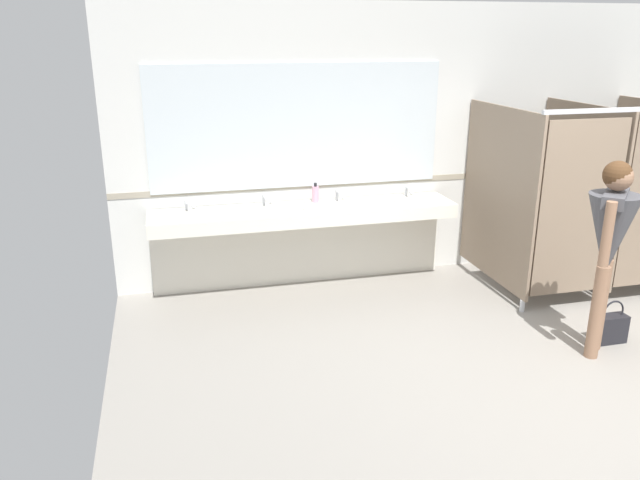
{
  "coord_description": "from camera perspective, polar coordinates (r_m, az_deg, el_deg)",
  "views": [
    {
      "loc": [
        -3.2,
        -3.64,
        2.57
      ],
      "look_at": [
        -2.03,
        1.03,
        0.97
      ],
      "focal_mm": 35.05,
      "sensor_mm": 36.0,
      "label": 1
    }
  ],
  "objects": [
    {
      "name": "ground_plane",
      "position": [
        5.51,
        24.27,
        -11.8
      ],
      "size": [
        7.56,
        5.8,
        0.1
      ],
      "primitive_type": "cube",
      "color": "gray"
    },
    {
      "name": "wall_back",
      "position": [
        7.15,
        12.82,
        8.84
      ],
      "size": [
        7.56,
        0.12,
        2.88
      ],
      "primitive_type": "cube",
      "color": "silver",
      "rests_on": "ground_plane"
    },
    {
      "name": "wall_back_tile_band",
      "position": [
        7.17,
        12.82,
        5.69
      ],
      "size": [
        7.56,
        0.01,
        0.06
      ],
      "primitive_type": "cube",
      "color": "#9E937F",
      "rests_on": "wall_back"
    },
    {
      "name": "vanity_counter",
      "position": [
        6.46,
        -1.55,
        1.17
      ],
      "size": [
        3.1,
        0.56,
        1.01
      ],
      "color": "silver",
      "rests_on": "ground_plane"
    },
    {
      "name": "mirror_panel",
      "position": [
        6.43,
        -2.02,
        10.32
      ],
      "size": [
        3.0,
        0.02,
        1.24
      ],
      "primitive_type": "cube",
      "color": "silver",
      "rests_on": "wall_back"
    },
    {
      "name": "bathroom_stalls",
      "position": [
        6.95,
        23.37,
        3.92
      ],
      "size": [
        1.91,
        1.39,
        1.93
      ],
      "color": "#84705B",
      "rests_on": "ground_plane"
    },
    {
      "name": "person_standing",
      "position": [
        5.48,
        24.92,
        0.35
      ],
      "size": [
        0.57,
        0.57,
        1.64
      ],
      "color": "#8C664C",
      "rests_on": "ground_plane"
    },
    {
      "name": "handbag",
      "position": [
        6.03,
        25.03,
        -7.25
      ],
      "size": [
        0.27,
        0.13,
        0.39
      ],
      "color": "black",
      "rests_on": "ground_plane"
    },
    {
      "name": "soap_dispenser",
      "position": [
        6.48,
        -0.42,
        4.23
      ],
      "size": [
        0.07,
        0.07,
        0.2
      ],
      "color": "#D899B2",
      "rests_on": "vanity_counter"
    },
    {
      "name": "paper_cup",
      "position": [
        6.17,
        -1.19,
        3.15
      ],
      "size": [
        0.07,
        0.07,
        0.11
      ],
      "primitive_type": "cylinder",
      "color": "white",
      "rests_on": "vanity_counter"
    }
  ]
}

